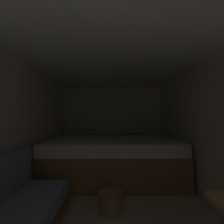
% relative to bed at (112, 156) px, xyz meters
% --- Properties ---
extents(ground_plane, '(7.35, 7.35, 0.00)m').
position_rel_bed_xyz_m(ground_plane, '(0.00, -1.59, -0.39)').
color(ground_plane, '#B2A893').
extents(wall_back, '(2.73, 0.05, 2.04)m').
position_rel_bed_xyz_m(wall_back, '(0.00, 1.11, 0.63)').
color(wall_back, beige).
rests_on(wall_back, ground).
extents(wall_left, '(0.05, 5.35, 2.04)m').
position_rel_bed_xyz_m(wall_left, '(-1.34, -1.59, 0.63)').
color(wall_left, beige).
rests_on(wall_left, ground).
extents(wall_right, '(0.05, 5.35, 2.04)m').
position_rel_bed_xyz_m(wall_right, '(1.34, -1.59, 0.63)').
color(wall_right, beige).
rests_on(wall_right, ground).
extents(ceiling_slab, '(2.73, 5.35, 0.05)m').
position_rel_bed_xyz_m(ceiling_slab, '(0.00, -1.59, 1.67)').
color(ceiling_slab, white).
rests_on(ceiling_slab, wall_left).
extents(bed, '(2.51, 2.08, 0.93)m').
position_rel_bed_xyz_m(bed, '(0.00, 0.00, 0.00)').
color(bed, olive).
rests_on(bed, ground).
extents(wicker_basket, '(0.32, 0.32, 0.26)m').
position_rel_bed_xyz_m(wicker_basket, '(-0.04, -1.53, -0.26)').
color(wicker_basket, olive).
rests_on(wicker_basket, ground).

